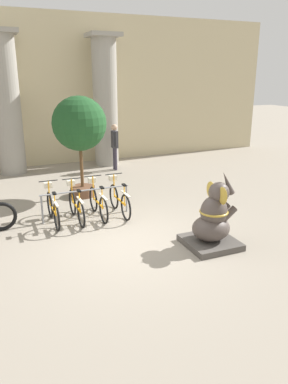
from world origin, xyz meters
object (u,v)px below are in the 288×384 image
(bicycle_3, at_px, (119,199))
(bicycle_1, at_px, (76,205))
(bicycle_0, at_px, (53,208))
(potted_tree, at_px, (79,126))
(bicycle_2, at_px, (98,202))
(person_pedestrian, at_px, (115,142))
(elephant_statue, at_px, (213,221))

(bicycle_3, bearing_deg, bicycle_1, -178.39)
(bicycle_0, relative_size, potted_tree, 0.55)
(bicycle_2, bearing_deg, bicycle_1, -175.80)
(potted_tree, bearing_deg, bicycle_3, -74.66)
(bicycle_0, bearing_deg, bicycle_2, 0.78)
(bicycle_3, xyz_separation_m, person_pedestrian, (1.48, 4.71, 0.68))
(bicycle_0, bearing_deg, potted_tree, 57.27)
(bicycle_2, bearing_deg, potted_tree, 88.16)
(bicycle_1, height_order, potted_tree, potted_tree)
(bicycle_0, distance_m, bicycle_3, 1.78)
(bicycle_0, height_order, person_pedestrian, person_pedestrian)
(bicycle_0, height_order, bicycle_3, same)
(bicycle_0, bearing_deg, bicycle_1, -2.64)
(elephant_statue, xyz_separation_m, potted_tree, (-1.78, 4.61, 1.59))
(bicycle_1, bearing_deg, bicycle_2, 4.20)
(person_pedestrian, bearing_deg, bicycle_1, -119.33)
(bicycle_1, xyz_separation_m, person_pedestrian, (2.66, 4.74, 0.68))
(bicycle_3, distance_m, person_pedestrian, 4.98)
(bicycle_2, xyz_separation_m, potted_tree, (0.06, 1.93, 1.75))
(person_pedestrian, bearing_deg, potted_tree, -125.95)
(bicycle_0, height_order, bicycle_2, same)
(bicycle_1, distance_m, potted_tree, 2.72)
(bicycle_0, relative_size, bicycle_2, 1.00)
(elephant_statue, height_order, person_pedestrian, person_pedestrian)
(bicycle_2, height_order, person_pedestrian, person_pedestrian)
(bicycle_1, xyz_separation_m, elephant_statue, (2.44, -2.63, 0.16))
(bicycle_1, distance_m, bicycle_3, 1.19)
(elephant_statue, bearing_deg, bicycle_2, 124.55)
(bicycle_3, bearing_deg, person_pedestrian, 72.59)
(elephant_statue, relative_size, potted_tree, 0.56)
(person_pedestrian, relative_size, potted_tree, 0.59)
(potted_tree, bearing_deg, person_pedestrian, 54.05)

